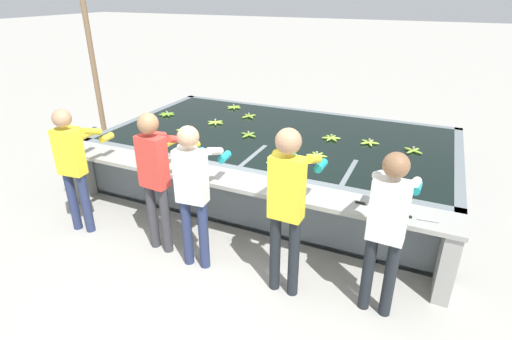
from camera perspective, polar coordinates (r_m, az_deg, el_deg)
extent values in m
plane|color=#A3A099|center=(4.94, -5.13, -10.82)|extent=(80.00, 80.00, 0.00)
cube|color=slate|center=(6.41, 3.18, -1.61)|extent=(5.09, 2.91, 0.06)
cube|color=slate|center=(5.10, -2.51, -3.99)|extent=(5.09, 0.12, 0.83)
cube|color=slate|center=(7.48, 7.19, 5.36)|extent=(5.09, 0.12, 0.83)
cube|color=slate|center=(7.44, -14.91, 4.62)|extent=(0.12, 2.91, 0.83)
cube|color=slate|center=(5.91, 26.30, -2.47)|extent=(0.12, 2.91, 0.83)
cube|color=black|center=(6.23, 3.26, 1.81)|extent=(4.85, 2.67, 0.77)
cube|color=slate|center=(6.06, -11.34, 0.36)|extent=(0.06, 0.80, 0.83)
cube|color=slate|center=(5.46, -0.33, -1.90)|extent=(0.06, 0.80, 0.83)
cube|color=slate|center=(5.12, 12.75, -4.47)|extent=(0.06, 0.80, 0.83)
cube|color=#9E9E99|center=(4.69, -4.16, -1.29)|extent=(5.09, 0.45, 0.05)
cube|color=#9E9E99|center=(6.32, -23.97, -0.59)|extent=(0.16, 0.41, 0.78)
cube|color=#9E9E99|center=(4.45, 25.64, -11.73)|extent=(0.16, 0.41, 0.78)
cylinder|color=navy|center=(5.56, -24.70, -4.05)|extent=(0.11, 0.11, 0.79)
cylinder|color=navy|center=(5.44, -23.13, -4.42)|extent=(0.11, 0.11, 0.79)
cube|color=yellow|center=(5.23, -25.17, 2.31)|extent=(0.34, 0.20, 0.56)
sphere|color=tan|center=(5.11, -26.01, 6.66)|extent=(0.22, 0.22, 0.22)
cylinder|color=yellow|center=(5.45, -25.06, 5.37)|extent=(0.11, 0.32, 0.18)
cylinder|color=gold|center=(5.67, -23.12, 4.63)|extent=(0.10, 0.21, 0.08)
cylinder|color=yellow|center=(5.24, -22.46, 5.12)|extent=(0.11, 0.32, 0.18)
cylinder|color=gold|center=(5.47, -20.56, 4.36)|extent=(0.10, 0.21, 0.08)
cylinder|color=#38383D|center=(4.86, -14.55, -6.36)|extent=(0.11, 0.11, 0.83)
cylinder|color=#38383D|center=(4.74, -12.78, -7.02)|extent=(0.11, 0.11, 0.83)
cube|color=#DB3D33|center=(4.48, -14.57, 1.12)|extent=(0.33, 0.20, 0.59)
sphere|color=#9E704C|center=(4.33, -15.18, 6.43)|extent=(0.23, 0.23, 0.23)
cylinder|color=#DB3D33|center=(4.68, -14.19, 4.92)|extent=(0.11, 0.32, 0.18)
cylinder|color=gold|center=(4.91, -12.01, 3.99)|extent=(0.10, 0.21, 0.08)
cylinder|color=#DB3D33|center=(4.47, -11.18, 4.30)|extent=(0.11, 0.32, 0.18)
cylinder|color=gold|center=(4.71, -9.07, 3.35)|extent=(0.10, 0.21, 0.08)
cylinder|color=navy|center=(4.50, -9.81, -8.72)|extent=(0.11, 0.11, 0.81)
cylinder|color=navy|center=(4.42, -7.50, -9.24)|extent=(0.11, 0.11, 0.81)
cube|color=white|center=(4.12, -9.27, -0.90)|extent=(0.33, 0.20, 0.58)
sphere|color=tan|center=(3.96, -9.69, 4.71)|extent=(0.22, 0.22, 0.22)
cylinder|color=white|center=(4.31, -9.81, 3.19)|extent=(0.11, 0.32, 0.18)
cylinder|color=#1EA3AD|center=(4.58, -8.20, 2.35)|extent=(0.10, 0.21, 0.08)
cylinder|color=white|center=(4.18, -5.93, 2.70)|extent=(0.11, 0.32, 0.18)
cylinder|color=#1EA3AD|center=(4.45, -4.52, 1.86)|extent=(0.10, 0.21, 0.08)
cylinder|color=#1E2328|center=(4.08, 2.74, -11.68)|extent=(0.11, 0.11, 0.87)
cylinder|color=#1E2328|center=(4.03, 5.41, -12.39)|extent=(0.11, 0.11, 0.87)
cube|color=yellow|center=(3.66, 4.41, -2.61)|extent=(0.33, 0.18, 0.62)
sphere|color=tan|center=(3.48, 4.65, 4.12)|extent=(0.24, 0.24, 0.24)
cylinder|color=yellow|center=(3.83, 3.73, 2.39)|extent=(0.09, 0.31, 0.18)
cylinder|color=teal|center=(4.11, 5.03, 1.43)|extent=(0.09, 0.20, 0.08)
cylinder|color=yellow|center=(3.73, 8.25, 1.55)|extent=(0.09, 0.31, 0.18)
cylinder|color=teal|center=(4.02, 9.27, 0.62)|extent=(0.09, 0.20, 0.08)
cylinder|color=#1E2328|center=(4.02, 15.67, -13.95)|extent=(0.11, 0.11, 0.82)
cylinder|color=#1E2328|center=(4.00, 18.54, -14.57)|extent=(0.11, 0.11, 0.82)
cube|color=white|center=(3.62, 18.45, -5.58)|extent=(0.33, 0.18, 0.58)
sphere|color=#896042|center=(3.44, 19.39, 0.65)|extent=(0.22, 0.22, 0.22)
cylinder|color=white|center=(3.77, 17.15, -0.66)|extent=(0.09, 0.31, 0.18)
cylinder|color=teal|center=(4.07, 17.55, -1.43)|extent=(0.09, 0.20, 0.08)
cylinder|color=white|center=(3.75, 21.92, -1.59)|extent=(0.09, 0.31, 0.18)
cylinder|color=teal|center=(4.04, 21.98, -2.29)|extent=(0.09, 0.20, 0.08)
ellipsoid|color=#9EC642|center=(6.63, -6.25, 6.82)|extent=(0.17, 0.04, 0.04)
ellipsoid|color=#9EC642|center=(6.58, -6.24, 6.67)|extent=(0.11, 0.17, 0.04)
ellipsoid|color=#9EC642|center=(6.55, -5.82, 6.62)|extent=(0.12, 0.16, 0.04)
ellipsoid|color=#9EC642|center=(6.58, -5.41, 6.71)|extent=(0.17, 0.04, 0.04)
ellipsoid|color=#9EC642|center=(6.63, -5.42, 6.86)|extent=(0.11, 0.17, 0.04)
ellipsoid|color=#9EC642|center=(6.66, -5.85, 6.91)|extent=(0.12, 0.16, 0.04)
cylinder|color=tan|center=(6.59, -5.84, 7.06)|extent=(0.03, 0.03, 0.04)
ellipsoid|color=#93BC3D|center=(7.51, -3.23, 9.04)|extent=(0.12, 0.16, 0.04)
ellipsoid|color=#93BC3D|center=(7.48, -3.58, 8.97)|extent=(0.17, 0.04, 0.04)
ellipsoid|color=#93BC3D|center=(7.43, -3.54, 8.86)|extent=(0.11, 0.17, 0.04)
ellipsoid|color=#93BC3D|center=(7.40, -3.15, 8.82)|extent=(0.12, 0.16, 0.04)
ellipsoid|color=#93BC3D|center=(7.43, -2.80, 8.89)|extent=(0.17, 0.04, 0.04)
ellipsoid|color=#93BC3D|center=(7.49, -2.84, 9.00)|extent=(0.11, 0.17, 0.04)
cylinder|color=tan|center=(7.45, -3.20, 9.19)|extent=(0.03, 0.03, 0.04)
ellipsoid|color=#75A333|center=(5.96, -0.68, 4.93)|extent=(0.17, 0.08, 0.04)
ellipsoid|color=#75A333|center=(6.04, -0.75, 5.17)|extent=(0.08, 0.17, 0.04)
ellipsoid|color=#75A333|center=(6.03, -1.49, 5.14)|extent=(0.17, 0.08, 0.04)
ellipsoid|color=#75A333|center=(5.96, -1.43, 4.90)|extent=(0.08, 0.17, 0.04)
cylinder|color=tan|center=(5.98, -1.09, 5.36)|extent=(0.03, 0.03, 0.04)
ellipsoid|color=#93BC3D|center=(5.03, 2.93, 1.06)|extent=(0.13, 0.16, 0.04)
ellipsoid|color=#93BC3D|center=(5.07, 3.41, 1.27)|extent=(0.17, 0.08, 0.04)
ellipsoid|color=#93BC3D|center=(5.13, 3.04, 1.52)|extent=(0.04, 0.17, 0.04)
ellipsoid|color=#93BC3D|center=(5.11, 2.34, 1.48)|extent=(0.17, 0.09, 0.04)
ellipsoid|color=#93BC3D|center=(5.05, 2.26, 1.19)|extent=(0.13, 0.16, 0.04)
cylinder|color=tan|center=(5.07, 2.80, 1.68)|extent=(0.03, 0.03, 0.04)
ellipsoid|color=#9EC642|center=(6.27, -10.35, 5.52)|extent=(0.04, 0.17, 0.04)
ellipsoid|color=#9EC642|center=(6.27, -9.85, 5.55)|extent=(0.17, 0.11, 0.04)
ellipsoid|color=#9EC642|center=(6.31, -9.58, 5.70)|extent=(0.16, 0.12, 0.04)
ellipsoid|color=#9EC642|center=(6.36, -9.82, 5.82)|extent=(0.04, 0.17, 0.04)
ellipsoid|color=#9EC642|center=(6.36, -10.31, 5.80)|extent=(0.17, 0.11, 0.04)
ellipsoid|color=#9EC642|center=(6.32, -10.58, 5.64)|extent=(0.16, 0.12, 0.04)
cylinder|color=tan|center=(6.30, -10.11, 5.98)|extent=(0.03, 0.03, 0.04)
ellipsoid|color=#93BC3D|center=(5.92, 10.98, 4.33)|extent=(0.15, 0.14, 0.04)
ellipsoid|color=#93BC3D|center=(5.97, 11.22, 4.47)|extent=(0.17, 0.09, 0.04)
ellipsoid|color=#93BC3D|center=(6.01, 10.93, 4.64)|extent=(0.07, 0.17, 0.04)
ellipsoid|color=#93BC3D|center=(6.01, 10.41, 4.67)|extent=(0.15, 0.14, 0.04)
ellipsoid|color=#93BC3D|center=(5.96, 10.17, 4.53)|extent=(0.17, 0.09, 0.04)
ellipsoid|color=#93BC3D|center=(5.92, 10.45, 4.36)|extent=(0.07, 0.17, 0.04)
cylinder|color=tan|center=(5.95, 10.72, 4.82)|extent=(0.03, 0.03, 0.04)
ellipsoid|color=#75A333|center=(7.15, -12.87, 7.66)|extent=(0.04, 0.17, 0.04)
ellipsoid|color=#75A333|center=(7.14, -12.49, 7.67)|extent=(0.16, 0.13, 0.04)
ellipsoid|color=#75A333|center=(7.17, -12.21, 7.77)|extent=(0.17, 0.08, 0.04)
ellipsoid|color=#75A333|center=(7.21, -12.24, 7.87)|extent=(0.10, 0.17, 0.04)
ellipsoid|color=#75A333|center=(7.24, -12.55, 7.91)|extent=(0.11, 0.17, 0.04)
ellipsoid|color=#75A333|center=(7.23, -12.92, 7.84)|extent=(0.17, 0.07, 0.04)
ellipsoid|color=#75A333|center=(7.19, -13.06, 7.73)|extent=(0.15, 0.14, 0.04)
cylinder|color=tan|center=(7.18, -12.64, 8.05)|extent=(0.03, 0.03, 0.04)
ellipsoid|color=#8CB738|center=(6.86, -0.78, 7.57)|extent=(0.16, 0.12, 0.04)
ellipsoid|color=#8CB738|center=(6.93, -0.64, 7.76)|extent=(0.12, 0.16, 0.04)
ellipsoid|color=#8CB738|center=(6.95, -1.27, 7.79)|extent=(0.16, 0.12, 0.04)
ellipsoid|color=#8CB738|center=(6.88, -1.42, 7.61)|extent=(0.12, 0.16, 0.04)
cylinder|color=tan|center=(6.90, -1.03, 7.97)|extent=(0.03, 0.03, 0.04)
ellipsoid|color=#9EC642|center=(5.24, 8.90, 1.80)|extent=(0.14, 0.15, 0.04)
ellipsoid|color=#9EC642|center=(5.29, 9.25, 1.96)|extent=(0.17, 0.06, 0.04)
ellipsoid|color=#9EC642|center=(5.33, 9.01, 2.18)|extent=(0.09, 0.17, 0.04)
ellipsoid|color=#9EC642|center=(5.34, 8.42, 2.24)|extent=(0.14, 0.15, 0.04)
ellipsoid|color=#9EC642|center=(5.30, 8.07, 2.08)|extent=(0.17, 0.06, 0.04)
ellipsoid|color=#9EC642|center=(5.25, 8.30, 1.86)|extent=(0.09, 0.17, 0.04)
cylinder|color=tan|center=(5.28, 8.68, 2.38)|extent=(0.03, 0.03, 0.04)
ellipsoid|color=#93BC3D|center=(5.84, 21.82, 2.69)|extent=(0.11, 0.17, 0.04)
ellipsoid|color=#93BC3D|center=(5.83, 21.08, 2.75)|extent=(0.17, 0.11, 0.04)
ellipsoid|color=#93BC3D|center=(5.75, 21.23, 2.46)|extent=(0.11, 0.17, 0.04)
ellipsoid|color=#93BC3D|center=(5.77, 21.98, 2.41)|extent=(0.17, 0.11, 0.04)
cylinder|color=tan|center=(5.79, 21.58, 2.90)|extent=(0.03, 0.03, 0.04)
ellipsoid|color=#9EC642|center=(5.91, 16.40, 3.70)|extent=(0.17, 0.05, 0.04)
ellipsoid|color=#9EC642|center=(5.96, 16.08, 3.92)|extent=(0.07, 0.17, 0.04)
ellipsoid|color=#9EC642|center=(5.94, 15.47, 3.94)|extent=(0.16, 0.12, 0.04)
ellipsoid|color=#9EC642|center=(5.88, 15.41, 3.73)|extent=(0.15, 0.14, 0.04)
ellipsoid|color=#9EC642|center=(5.86, 15.99, 3.58)|extent=(0.10, 0.17, 0.04)
cylinder|color=tan|center=(5.90, 15.91, 4.10)|extent=(0.03, 0.03, 0.04)
cube|color=silver|center=(4.22, 17.31, -5.10)|extent=(0.20, 0.04, 0.00)
cube|color=black|center=(4.24, 14.67, -4.56)|extent=(0.10, 0.03, 0.02)
cube|color=silver|center=(4.16, 23.44, -6.57)|extent=(0.20, 0.05, 0.00)
cube|color=black|center=(4.14, 20.69, -6.21)|extent=(0.10, 0.03, 0.02)
cylinder|color=#846647|center=(7.47, -22.12, 13.17)|extent=(0.09, 0.09, 3.20)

